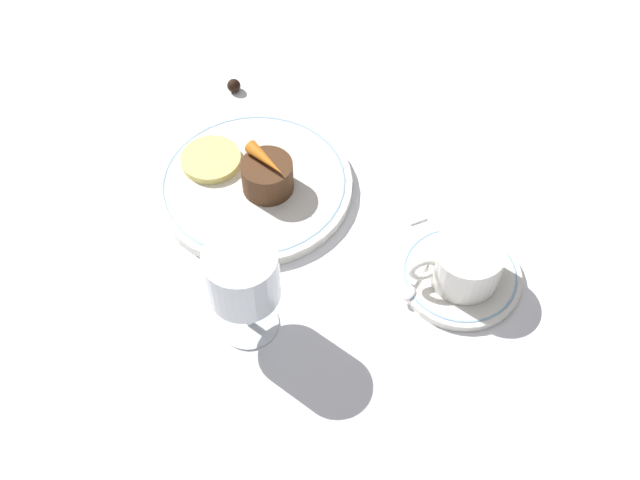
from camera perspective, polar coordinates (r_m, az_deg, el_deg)
ground_plane at (r=0.90m, az=-4.52°, el=1.71°), size 3.00×3.00×0.00m
dinner_plate at (r=0.92m, az=-5.03°, el=4.24°), size 0.24×0.24×0.01m
saucer at (r=0.85m, az=10.58°, el=-2.69°), size 0.14×0.14×0.01m
coffee_cup at (r=0.82m, az=11.05°, el=-1.71°), size 0.10×0.08×0.05m
spoon at (r=0.84m, az=7.53°, el=-2.68°), size 0.08×0.08×0.00m
wine_glass at (r=0.74m, az=-5.90°, el=-2.98°), size 0.07×0.07×0.13m
fork at (r=0.93m, az=5.63°, el=4.30°), size 0.05×0.17×0.01m
dessert_cake at (r=0.89m, az=-4.03°, el=4.88°), size 0.06×0.06×0.04m
carrot_garnish at (r=0.87m, az=-4.14°, el=6.12°), size 0.04×0.06×0.02m
pineapple_slice at (r=0.94m, az=-8.30°, el=6.08°), size 0.07×0.07×0.01m
chocolate_truffle at (r=1.04m, az=-6.83°, el=11.57°), size 0.02×0.02×0.02m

